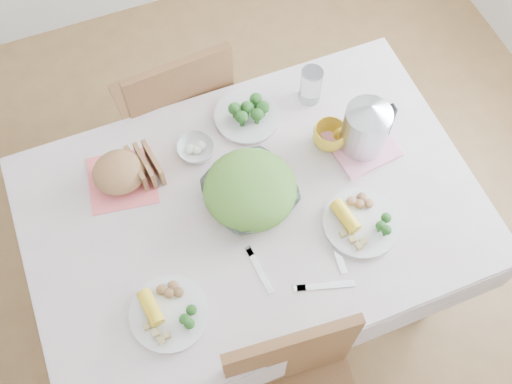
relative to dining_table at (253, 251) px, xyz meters
name	(u,v)px	position (x,y,z in m)	size (l,w,h in m)	color
floor	(253,283)	(0.00, 0.00, -0.38)	(3.60, 3.60, 0.00)	brown
dining_table	(253,251)	(0.00, 0.00, 0.00)	(1.40, 0.90, 0.75)	brown
tablecloth	(253,208)	(0.00, 0.00, 0.38)	(1.50, 1.00, 0.01)	beige
chair_far	(172,105)	(-0.09, 0.71, 0.09)	(0.43, 0.43, 0.95)	brown
salad_bowl	(250,193)	(0.00, 0.03, 0.42)	(0.29, 0.29, 0.07)	white
dinner_plate_left	(170,313)	(-0.37, -0.25, 0.40)	(0.24, 0.24, 0.02)	white
dinner_plate_right	(361,223)	(0.31, -0.19, 0.40)	(0.25, 0.25, 0.02)	white
broccoli_plate	(247,117)	(0.11, 0.34, 0.40)	(0.24, 0.24, 0.02)	beige
napkin	(122,180)	(-0.38, 0.26, 0.39)	(0.23, 0.23, 0.00)	#FC686A
bread_loaf	(119,172)	(-0.38, 0.26, 0.45)	(0.18, 0.17, 0.11)	brown
fruit_bowl	(196,149)	(-0.10, 0.27, 0.41)	(0.13, 0.13, 0.04)	white
yellow_mug	(329,136)	(0.34, 0.13, 0.43)	(0.12, 0.12, 0.09)	yellow
glass_tumbler	(311,87)	(0.36, 0.34, 0.45)	(0.08, 0.08, 0.15)	white
pink_tray	(361,144)	(0.44, 0.09, 0.40)	(0.21, 0.21, 0.02)	pink
electric_kettle	(366,126)	(0.44, 0.09, 0.51)	(0.16, 0.16, 0.22)	#B2B5BA
fork_left	(260,271)	(-0.06, -0.22, 0.39)	(0.02, 0.17, 0.00)	silver
fork_right	(335,246)	(0.20, -0.23, 0.39)	(0.02, 0.19, 0.00)	silver
knife	(326,286)	(0.11, -0.34, 0.39)	(0.02, 0.18, 0.00)	silver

